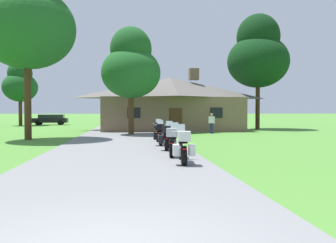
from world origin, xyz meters
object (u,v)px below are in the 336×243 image
Objects in this scene: motorcycle_yellow_farthest_in_row at (158,132)px; tree_by_lodge_front at (131,66)px; motorcycle_silver_nearest_to_camera at (183,147)px; bystander_white_shirt_near_lodge at (212,122)px; motorcycle_black_second_in_row at (173,142)px; tree_right_of_lodge at (258,54)px; parked_black_suv_far_left at (51,119)px; motorcycle_silver_fourth_in_row at (160,134)px; tree_left_near at (27,17)px; tree_left_far at (20,83)px; motorcycle_white_third_in_row at (168,138)px.

tree_by_lodge_front reaches higher than motorcycle_yellow_farthest_in_row.
motorcycle_silver_nearest_to_camera is 16.76m from bystander_white_shirt_near_lodge.
tree_right_of_lodge reaches higher than motorcycle_black_second_in_row.
motorcycle_silver_fourth_in_row is at bearing -160.51° from parked_black_suv_far_left.
tree_left_near is 22.59m from tree_right_of_lodge.
parked_black_suv_far_left reaches higher than motorcycle_silver_nearest_to_camera.
tree_by_lodge_front reaches higher than parked_black_suv_far_left.
tree_by_lodge_front is at bearing -134.41° from bystander_white_shirt_near_lodge.
tree_right_of_lodge is at bearing 56.31° from motorcycle_yellow_farthest_in_row.
bystander_white_shirt_near_lodge reaches higher than motorcycle_black_second_in_row.
tree_by_lodge_front reaches higher than tree_left_far.
tree_left_far is 0.70× the size of tree_right_of_lodge.
tree_left_near is (-8.28, 11.42, 7.26)m from motorcycle_silver_nearest_to_camera.
tree_right_of_lodge is (13.02, 7.47, 2.36)m from tree_by_lodge_front.
motorcycle_black_second_in_row and motorcycle_yellow_farthest_in_row have the same top height.
tree_by_lodge_front is at bearing -155.92° from parked_black_suv_far_left.
bystander_white_shirt_near_lodge is at bearing 66.54° from motorcycle_silver_fourth_in_row.
tree_left_far reaches higher than parked_black_suv_far_left.
motorcycle_black_second_in_row is at bearing -48.86° from tree_left_near.
parked_black_suv_far_left reaches higher than motorcycle_black_second_in_row.
tree_left_near is 7.99m from tree_by_lodge_front.
motorcycle_yellow_farthest_in_row is at bearing 101.55° from motorcycle_black_second_in_row.
tree_left_near is at bearing -72.15° from tree_left_far.
tree_right_of_lodge reaches higher than motorcycle_yellow_farthest_in_row.
tree_left_far is (-15.61, 25.54, 4.81)m from motorcycle_yellow_farthest_in_row.
motorcycle_black_second_in_row is 24.54m from tree_right_of_lodge.
parked_black_suv_far_left is at bearing 116.82° from tree_by_lodge_front.
motorcycle_white_third_in_row is at bearing -81.57° from tree_by_lodge_front.
tree_right_of_lodge is (19.64, 11.14, -0.20)m from tree_left_near.
motorcycle_black_second_in_row is at bearing -119.12° from tree_right_of_lodge.
tree_left_near is at bearing 149.62° from motorcycle_white_third_in_row.
tree_left_far is (-20.63, 18.46, 4.48)m from bystander_white_shirt_near_lodge.
tree_left_near reaches higher than parked_black_suv_far_left.
motorcycle_silver_nearest_to_camera is 6.46m from motorcycle_silver_fourth_in_row.
tree_right_of_lodge reaches higher than motorcycle_white_third_in_row.
motorcycle_silver_fourth_in_row is 1.24× the size of bystander_white_shirt_near_lodge.
motorcycle_black_second_in_row is at bearing 96.56° from motorcycle_silver_nearest_to_camera.
bystander_white_shirt_near_lodge reaches higher than parked_black_suv_far_left.
motorcycle_black_second_in_row is 1.23× the size of bystander_white_shirt_near_lodge.
motorcycle_silver_fourth_in_row is 32.40m from tree_left_far.
parked_black_suv_far_left is (-12.31, 32.02, 0.17)m from motorcycle_white_third_in_row.
motorcycle_black_second_in_row is at bearing -83.11° from tree_by_lodge_front.
tree_left_far reaches higher than bystander_white_shirt_near_lodge.
parked_black_suv_far_left is (-12.26, 27.31, 0.16)m from motorcycle_yellow_farthest_in_row.
motorcycle_silver_nearest_to_camera is 1.01× the size of motorcycle_black_second_in_row.
bystander_white_shirt_near_lodge is 0.14× the size of tree_right_of_lodge.
parked_black_suv_far_left is at bearing 113.19° from motorcycle_silver_nearest_to_camera.
motorcycle_black_second_in_row and motorcycle_white_third_in_row have the same top height.
bystander_white_shirt_near_lodge is at bearing 61.07° from motorcycle_yellow_farthest_in_row.
bystander_white_shirt_near_lodge reaches higher than motorcycle_white_third_in_row.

